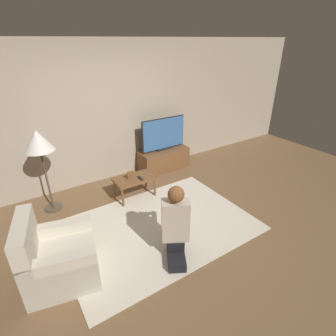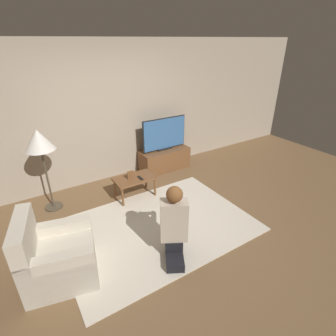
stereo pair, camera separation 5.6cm
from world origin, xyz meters
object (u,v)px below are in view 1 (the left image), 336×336
(armchair, at_px, (58,259))
(person_kneeling, at_px, (176,222))
(coffee_table, at_px, (134,180))
(tv, at_px, (163,134))
(floor_lamp, at_px, (39,144))

(armchair, bearing_deg, person_kneeling, -94.05)
(coffee_table, xyz_separation_m, person_kneeling, (-0.19, -1.54, 0.19))
(tv, bearing_deg, person_kneeling, -118.88)
(armchair, bearing_deg, coffee_table, -40.67)
(coffee_table, bearing_deg, armchair, -143.78)
(person_kneeling, bearing_deg, tv, -89.96)
(floor_lamp, distance_m, armchair, 1.80)
(tv, bearing_deg, floor_lamp, -173.83)
(coffee_table, relative_size, armchair, 0.77)
(tv, xyz_separation_m, floor_lamp, (-2.36, -0.26, 0.36))
(tv, distance_m, floor_lamp, 2.40)
(armchair, bearing_deg, floor_lamp, 5.14)
(tv, xyz_separation_m, person_kneeling, (-1.23, -2.23, -0.27))
(floor_lamp, height_order, person_kneeling, floor_lamp)
(armchair, height_order, person_kneeling, person_kneeling)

